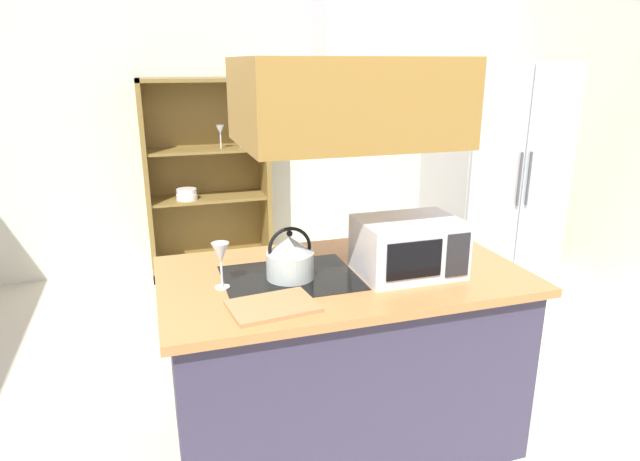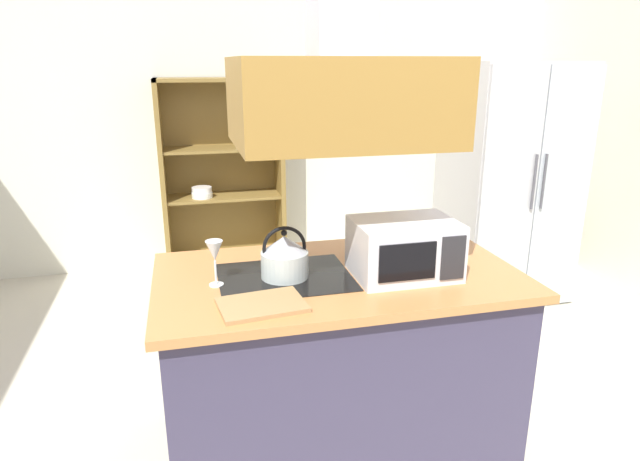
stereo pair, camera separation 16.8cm
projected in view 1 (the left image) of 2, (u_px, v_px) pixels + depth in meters
The scene contains 9 objects.
wall_back at pixel (229, 118), 4.96m from camera, with size 6.00×0.12×2.70m, color silver.
kitchen_island at pixel (341, 356), 2.69m from camera, with size 1.69×0.96×0.90m.
range_hood at pixel (345, 75), 2.30m from camera, with size 0.90×0.70×1.20m.
refrigerator at pixel (492, 181), 4.40m from camera, with size 0.90×0.77×1.85m.
dish_cabinet at pixel (207, 189), 4.86m from camera, with size 1.06×0.40×1.71m.
kettle at pixel (290, 257), 2.46m from camera, with size 0.22×0.22×0.24m.
cutting_board at pixel (273, 306), 2.18m from camera, with size 0.34×0.24×0.02m, color #A98150.
microwave at pixel (408, 246), 2.51m from camera, with size 0.46×0.35×0.26m.
wine_glass_on_counter at pixel (221, 255), 2.34m from camera, with size 0.08×0.08×0.21m.
Camera 1 is at (-0.73, -2.05, 1.84)m, focal length 30.67 mm.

